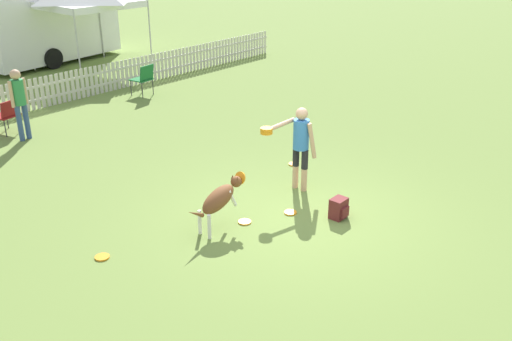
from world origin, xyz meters
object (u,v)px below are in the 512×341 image
frisbee_far_scatter (294,164)px  spectator_standing (19,98)px  backpack_on_grass (339,208)px  leaping_dog (220,198)px  frisbee_near_handler (245,222)px  frisbee_midfield (102,257)px  folding_chair_blue_left (7,113)px  handler_person (299,140)px  folding_chair_green_right (144,77)px  frisbee_near_dog (290,212)px  equipment_trailer (40,19)px

frisbee_far_scatter → spectator_standing: (-2.76, 5.42, 0.94)m
backpack_on_grass → leaping_dog: bearing=141.2°
frisbee_near_handler → spectator_standing: 6.36m
leaping_dog → frisbee_near_handler: 0.67m
frisbee_midfield → folding_chair_blue_left: folding_chair_blue_left is taller
folding_chair_blue_left → frisbee_far_scatter: bearing=100.6°
handler_person → folding_chair_green_right: 7.28m
leaping_dog → frisbee_midfield: size_ratio=5.67×
handler_person → frisbee_near_dog: (-0.82, -0.47, -0.95)m
frisbee_near_dog → folding_chair_green_right: folding_chair_green_right is taller
frisbee_near_dog → handler_person: bearing=30.0°
handler_person → folding_chair_blue_left: bearing=17.5°
frisbee_near_dog → backpack_on_grass: backpack_on_grass is taller
handler_person → leaping_dog: bearing=90.4°
leaping_dog → backpack_on_grass: bearing=53.1°
handler_person → folding_chair_green_right: handler_person is taller
frisbee_near_handler → frisbee_far_scatter: (2.44, 0.86, 0.00)m
leaping_dog → frisbee_near_handler: bearing=69.0°
frisbee_near_handler → spectator_standing: bearing=92.9°
handler_person → frisbee_near_handler: size_ratio=7.28×
frisbee_midfield → spectator_standing: size_ratio=0.13×
frisbee_near_handler → folding_chair_green_right: bearing=62.4°
handler_person → backpack_on_grass: handler_person is taller
handler_person → folding_chair_blue_left: handler_person is taller
frisbee_midfield → folding_chair_green_right: size_ratio=0.24×
frisbee_near_dog → folding_chair_blue_left: size_ratio=0.26×
frisbee_midfield → folding_chair_green_right: bearing=46.8°
equipment_trailer → folding_chair_green_right: bearing=-102.2°
frisbee_far_scatter → backpack_on_grass: backpack_on_grass is taller
frisbee_far_scatter → spectator_standing: size_ratio=0.13×
frisbee_near_handler → equipment_trailer: size_ratio=0.04×
frisbee_near_dog → backpack_on_grass: 0.81m
handler_person → frisbee_near_dog: handler_person is taller
frisbee_near_dog → frisbee_midfield: bearing=157.1°
frisbee_near_handler → equipment_trailer: bearing=72.1°
folding_chair_green_right → equipment_trailer: size_ratio=0.15×
folding_chair_blue_left → equipment_trailer: bearing=-140.4°
leaping_dog → folding_chair_green_right: folding_chair_green_right is taller
frisbee_near_dog → equipment_trailer: 14.01m
frisbee_far_scatter → folding_chair_green_right: 6.34m
handler_person → frisbee_far_scatter: (0.88, 0.75, -0.95)m
equipment_trailer → handler_person: bearing=-108.7°
handler_person → folding_chair_blue_left: (-1.89, 6.84, -0.48)m
frisbee_near_handler → folding_chair_blue_left: (-0.34, 6.95, 0.46)m
leaping_dog → folding_chair_green_right: (4.08, 6.89, -0.00)m
frisbee_midfield → folding_chair_blue_left: (1.80, 6.09, 0.46)m
handler_person → frisbee_midfield: handler_person is taller
leaping_dog → spectator_standing: 6.14m
frisbee_near_dog → frisbee_far_scatter: same height
handler_person → folding_chair_green_right: size_ratio=1.75×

